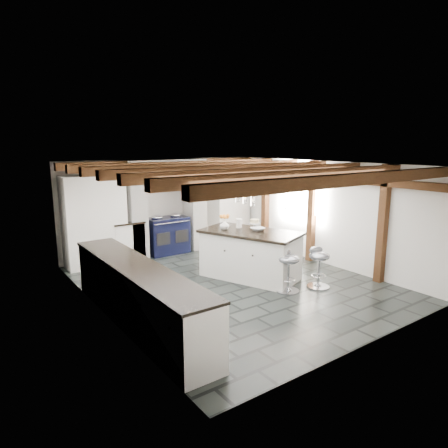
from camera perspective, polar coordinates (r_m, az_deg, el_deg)
ground at (r=7.87m, az=1.11°, el=-8.44°), size 6.00×6.00×0.00m
room_shell at (r=8.43m, az=-7.97°, el=0.34°), size 6.00×6.03×6.00m
range_cooker at (r=9.92m, az=-8.14°, el=-1.51°), size 1.00×0.63×0.99m
kitchen_island at (r=8.07m, az=3.75°, el=-4.27°), size 1.67×2.18×1.28m
bar_stool_near at (r=7.71m, az=13.40°, el=-5.36°), size 0.50×0.50×0.79m
bar_stool_far at (r=7.38m, az=9.13°, el=-5.92°), size 0.43×0.43×0.79m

